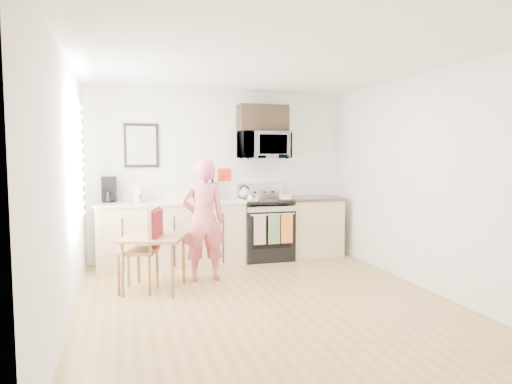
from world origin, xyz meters
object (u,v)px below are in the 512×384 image
object	(u,v)px
range	(265,231)
cake	(286,197)
chair	(150,238)
microwave	(263,145)
dining_table	(154,242)
person	(203,220)

from	to	relation	value
range	cake	size ratio (longest dim) A/B	4.59
chair	microwave	bearing A→B (deg)	54.52
dining_table	chair	xyz separation A→B (m)	(-0.05, -0.04, 0.07)
cake	range	bearing A→B (deg)	151.74
microwave	dining_table	world-z (taller)	microwave
chair	dining_table	bearing A→B (deg)	53.76
range	cake	bearing A→B (deg)	-28.26
dining_table	chair	bearing A→B (deg)	-144.45
range	dining_table	size ratio (longest dim) A/B	1.50
range	chair	world-z (taller)	range
microwave	cake	bearing A→B (deg)	-42.32
person	dining_table	distance (m)	0.72
range	chair	bearing A→B (deg)	-145.89
range	cake	xyz separation A→B (m)	(0.28, -0.15, 0.53)
range	microwave	world-z (taller)	microwave
range	chair	xyz separation A→B (m)	(-1.82, -1.23, 0.21)
cake	person	bearing A→B (deg)	-150.76
range	microwave	size ratio (longest dim) A/B	1.53
range	dining_table	distance (m)	2.14
range	microwave	xyz separation A→B (m)	(-0.00, 0.10, 1.32)
dining_table	cake	bearing A→B (deg)	27.03
range	dining_table	xyz separation A→B (m)	(-1.77, -1.20, 0.14)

